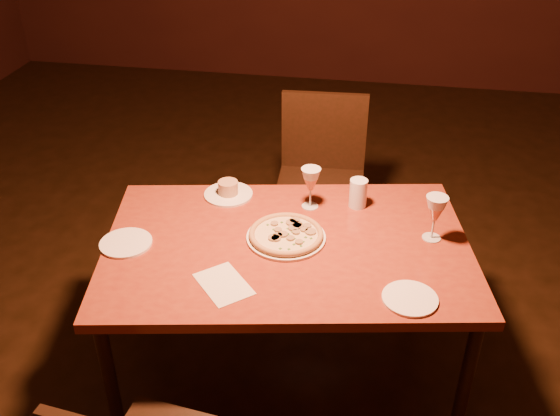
# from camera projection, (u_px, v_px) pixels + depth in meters

# --- Properties ---
(floor) EXTENTS (7.00, 7.00, 0.00)m
(floor) POSITION_uv_depth(u_px,v_px,m) (238.00, 334.00, 3.00)
(floor) COLOR black
(floor) RESTS_ON ground
(dining_table) EXTENTS (1.52, 1.12, 0.74)m
(dining_table) POSITION_uv_depth(u_px,v_px,m) (287.00, 257.00, 2.39)
(dining_table) COLOR maroon
(dining_table) RESTS_ON floor
(chair_far) EXTENTS (0.47, 0.47, 0.92)m
(chair_far) POSITION_uv_depth(u_px,v_px,m) (321.00, 175.00, 3.26)
(chair_far) COLOR black
(chair_far) RESTS_ON floor
(pizza_plate) EXTENTS (0.30, 0.30, 0.03)m
(pizza_plate) POSITION_uv_depth(u_px,v_px,m) (286.00, 235.00, 2.38)
(pizza_plate) COLOR white
(pizza_plate) RESTS_ON dining_table
(ramekin_saucer) EXTENTS (0.21, 0.21, 0.07)m
(ramekin_saucer) POSITION_uv_depth(u_px,v_px,m) (228.00, 191.00, 2.65)
(ramekin_saucer) COLOR white
(ramekin_saucer) RESTS_ON dining_table
(wine_glass_far) EXTENTS (0.08, 0.08, 0.18)m
(wine_glass_far) POSITION_uv_depth(u_px,v_px,m) (311.00, 188.00, 2.53)
(wine_glass_far) COLOR #CB7554
(wine_glass_far) RESTS_ON dining_table
(wine_glass_right) EXTENTS (0.08, 0.08, 0.18)m
(wine_glass_right) POSITION_uv_depth(u_px,v_px,m) (434.00, 218.00, 2.34)
(wine_glass_right) COLOR #CB7554
(wine_glass_right) RESTS_ON dining_table
(water_tumbler) EXTENTS (0.07, 0.07, 0.12)m
(water_tumbler) POSITION_uv_depth(u_px,v_px,m) (358.00, 193.00, 2.55)
(water_tumbler) COLOR silver
(water_tumbler) RESTS_ON dining_table
(side_plate_left) EXTENTS (0.20, 0.20, 0.01)m
(side_plate_left) POSITION_uv_depth(u_px,v_px,m) (126.00, 243.00, 2.35)
(side_plate_left) COLOR white
(side_plate_left) RESTS_ON dining_table
(side_plate_near) EXTENTS (0.19, 0.19, 0.01)m
(side_plate_near) POSITION_uv_depth(u_px,v_px,m) (410.00, 299.00, 2.08)
(side_plate_near) COLOR white
(side_plate_near) RESTS_ON dining_table
(menu_card) EXTENTS (0.25, 0.25, 0.00)m
(menu_card) POSITION_uv_depth(u_px,v_px,m) (224.00, 284.00, 2.15)
(menu_card) COLOR beige
(menu_card) RESTS_ON dining_table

